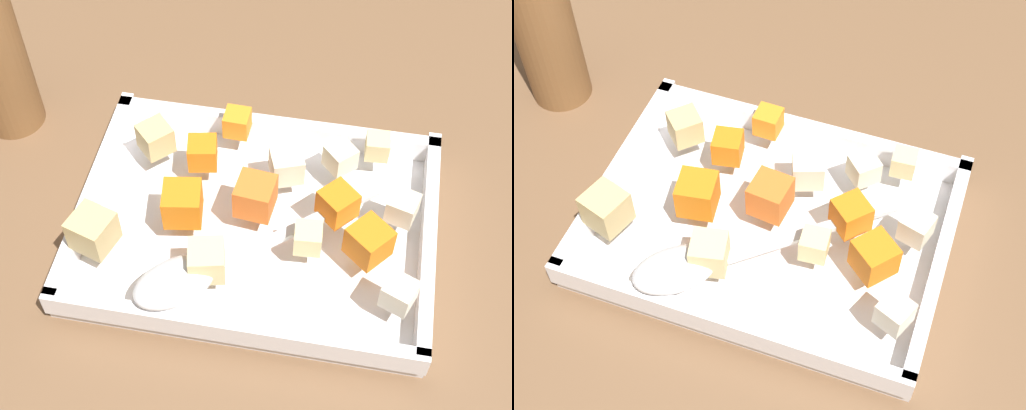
# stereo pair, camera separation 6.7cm
# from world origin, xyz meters

# --- Properties ---
(ground_plane) EXTENTS (4.00, 4.00, 0.00)m
(ground_plane) POSITION_xyz_m (0.00, 0.00, 0.00)
(ground_plane) COLOR brown
(baking_dish) EXTENTS (0.32, 0.24, 0.04)m
(baking_dish) POSITION_xyz_m (-0.02, 0.00, 0.01)
(baking_dish) COLOR silver
(baking_dish) RESTS_ON ground_plane
(carrot_chunk_corner_se) EXTENTS (0.03, 0.03, 0.03)m
(carrot_chunk_corner_se) POSITION_xyz_m (0.04, -0.04, 0.05)
(carrot_chunk_corner_se) COLOR orange
(carrot_chunk_corner_se) RESTS_ON baking_dish
(carrot_chunk_corner_nw) EXTENTS (0.02, 0.02, 0.02)m
(carrot_chunk_corner_nw) POSITION_xyz_m (0.02, -0.09, 0.05)
(carrot_chunk_corner_nw) COLOR orange
(carrot_chunk_corner_nw) RESTS_ON baking_dish
(carrot_chunk_front_center) EXTENTS (0.04, 0.04, 0.03)m
(carrot_chunk_front_center) POSITION_xyz_m (-0.09, -0.01, 0.05)
(carrot_chunk_front_center) COLOR orange
(carrot_chunk_front_center) RESTS_ON baking_dish
(carrot_chunk_center) EXTENTS (0.04, 0.04, 0.03)m
(carrot_chunk_center) POSITION_xyz_m (-0.01, 0.00, 0.06)
(carrot_chunk_center) COLOR orange
(carrot_chunk_center) RESTS_ON baking_dish
(carrot_chunk_heap_top) EXTENTS (0.04, 0.04, 0.03)m
(carrot_chunk_heap_top) POSITION_xyz_m (0.05, 0.02, 0.06)
(carrot_chunk_heap_top) COLOR orange
(carrot_chunk_heap_top) RESTS_ON baking_dish
(carrot_chunk_near_left) EXTENTS (0.04, 0.04, 0.03)m
(carrot_chunk_near_left) POSITION_xyz_m (-0.12, 0.03, 0.06)
(carrot_chunk_near_left) COLOR orange
(carrot_chunk_near_left) RESTS_ON baking_dish
(potato_chunk_back_center) EXTENTS (0.04, 0.04, 0.03)m
(potato_chunk_back_center) POSITION_xyz_m (0.01, 0.07, 0.06)
(potato_chunk_back_center) COLOR #E0CC89
(potato_chunk_back_center) RESTS_ON baking_dish
(potato_chunk_corner_ne) EXTENTS (0.04, 0.04, 0.03)m
(potato_chunk_corner_ne) POSITION_xyz_m (0.09, -0.05, 0.05)
(potato_chunk_corner_ne) COLOR tan
(potato_chunk_corner_ne) RESTS_ON baking_dish
(potato_chunk_corner_sw) EXTENTS (0.02, 0.02, 0.02)m
(potato_chunk_corner_sw) POSITION_xyz_m (-0.12, -0.08, 0.05)
(potato_chunk_corner_sw) COLOR #E0CC89
(potato_chunk_corner_sw) RESTS_ON baking_dish
(potato_chunk_under_handle) EXTENTS (0.04, 0.04, 0.03)m
(potato_chunk_under_handle) POSITION_xyz_m (-0.04, -0.04, 0.05)
(potato_chunk_under_handle) COLOR beige
(potato_chunk_under_handle) RESTS_ON baking_dish
(potato_chunk_mid_right) EXTENTS (0.04, 0.04, 0.03)m
(potato_chunk_mid_right) POSITION_xyz_m (0.12, 0.06, 0.06)
(potato_chunk_mid_right) COLOR tan
(potato_chunk_mid_right) RESTS_ON baking_dish
(potato_chunk_far_right) EXTENTS (0.03, 0.03, 0.02)m
(potato_chunk_far_right) POSITION_xyz_m (-0.07, 0.03, 0.05)
(potato_chunk_far_right) COLOR #E0CC89
(potato_chunk_far_right) RESTS_ON baking_dish
(potato_chunk_heap_side) EXTENTS (0.03, 0.03, 0.02)m
(potato_chunk_heap_side) POSITION_xyz_m (-0.08, -0.06, 0.05)
(potato_chunk_heap_side) COLOR beige
(potato_chunk_heap_side) RESTS_ON baking_dish
(parsnip_chunk_rim_edge) EXTENTS (0.03, 0.03, 0.02)m
(parsnip_chunk_rim_edge) POSITION_xyz_m (-0.15, 0.08, 0.05)
(parsnip_chunk_rim_edge) COLOR silver
(parsnip_chunk_rim_edge) RESTS_ON baking_dish
(parsnip_chunk_far_left) EXTENTS (0.03, 0.03, 0.02)m
(parsnip_chunk_far_left) POSITION_xyz_m (-0.14, -0.01, 0.05)
(parsnip_chunk_far_left) COLOR beige
(parsnip_chunk_far_left) RESTS_ON baking_dish
(serving_spoon) EXTENTS (0.20, 0.18, 0.02)m
(serving_spoon) POSITION_xyz_m (0.03, 0.09, 0.05)
(serving_spoon) COLOR silver
(serving_spoon) RESTS_ON baking_dish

